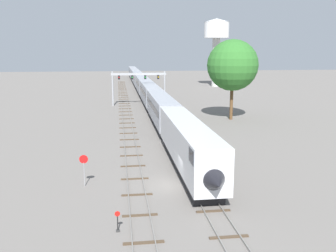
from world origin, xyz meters
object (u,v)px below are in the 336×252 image
trackside_tree_left (233,65)px  switch_stand (118,224)px  water_tower (216,35)px  signal_gantry (139,80)px  stop_sign (84,166)px  passenger_train (142,85)px

trackside_tree_left → switch_stand: bearing=-116.8°
water_tower → trackside_tree_left: water_tower is taller
switch_stand → trackside_tree_left: (19.92, 39.45, 8.94)m
signal_gantry → stop_sign: bearing=-98.8°
passenger_train → water_tower: water_tower is taller
signal_gantry → water_tower: 52.46m
trackside_tree_left → stop_sign: bearing=-126.8°
stop_sign → signal_gantry: bearing=81.2°
water_tower → stop_sign: 100.71m
water_tower → signal_gantry: bearing=-124.1°
passenger_train → stop_sign: (-10.00, -72.49, -0.74)m
stop_sign → trackside_tree_left: bearing=53.2°
passenger_train → switch_stand: bearing=-95.0°
water_tower → switch_stand: 108.30m
signal_gantry → water_tower: size_ratio=0.53×
passenger_train → trackside_tree_left: bearing=-73.0°
signal_gantry → water_tower: water_tower is taller
switch_stand → trackside_tree_left: size_ratio=0.11×
water_tower → stop_sign: (-36.39, -92.65, -15.34)m
signal_gantry → stop_sign: (-7.75, -50.28, -3.66)m
passenger_train → signal_gantry: bearing=-95.8°
water_tower → stop_sign: water_tower is taller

